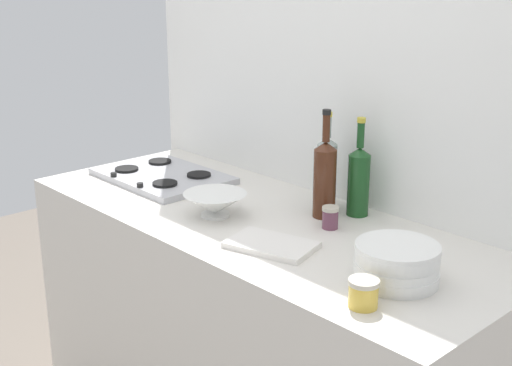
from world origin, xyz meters
TOP-DOWN VIEW (x-y plane):
  - counter_block at (0.00, 0.00)m, footprint 1.80×0.70m
  - backsplash_panel at (0.00, 0.38)m, footprint 1.90×0.06m
  - stovetop_hob at (-0.56, 0.02)m, footprint 0.51×0.36m
  - plate_stack at (0.61, -0.06)m, footprint 0.23×0.23m
  - wine_bottle_leftmost at (0.15, 0.17)m, footprint 0.08×0.08m
  - wine_bottle_mid_left at (0.21, 0.27)m, footprint 0.07×0.07m
  - wine_bottle_mid_right at (0.09, 0.25)m, footprint 0.07×0.07m
  - mixing_bowl at (-0.10, -0.09)m, footprint 0.21×0.21m
  - condiment_jar_front at (0.23, 0.11)m, footprint 0.05×0.05m
  - condiment_jar_rear at (0.64, -0.24)m, footprint 0.08×0.08m
  - cutting_board at (0.22, -0.14)m, footprint 0.29×0.22m

SIDE VIEW (x-z plane):
  - counter_block at x=0.00m, z-range 0.00..0.90m
  - cutting_board at x=0.22m, z-range 0.90..0.92m
  - stovetop_hob at x=-0.56m, z-range 0.89..0.93m
  - condiment_jar_front at x=0.23m, z-range 0.90..0.97m
  - condiment_jar_rear at x=0.64m, z-range 0.90..0.97m
  - mixing_bowl at x=-0.10m, z-range 0.90..0.98m
  - plate_stack at x=0.61m, z-range 0.90..1.01m
  - wine_bottle_mid_left at x=0.21m, z-range 0.86..1.19m
  - wine_bottle_mid_right at x=0.09m, z-range 0.86..1.20m
  - wine_bottle_leftmost at x=0.15m, z-range 0.86..1.22m
  - backsplash_panel at x=0.00m, z-range 0.00..2.40m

